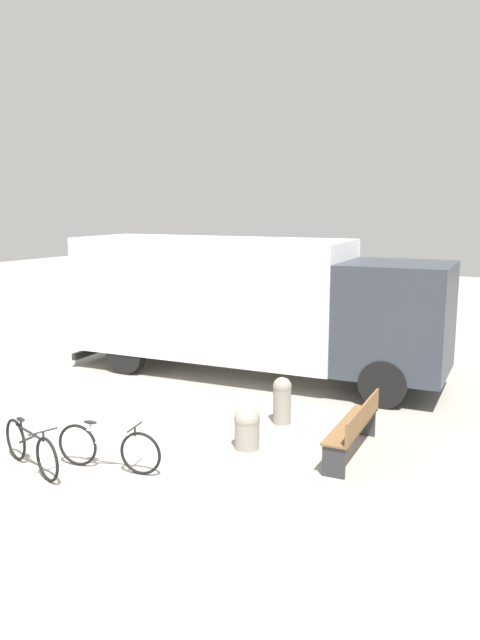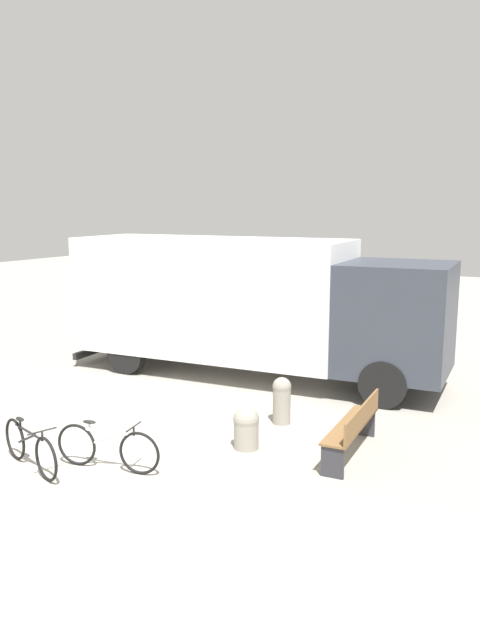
{
  "view_description": "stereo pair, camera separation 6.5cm",
  "coord_description": "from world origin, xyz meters",
  "px_view_note": "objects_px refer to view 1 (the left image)",
  "views": [
    {
      "loc": [
        6.04,
        -6.25,
        3.88
      ],
      "look_at": [
        0.15,
        4.22,
        1.67
      ],
      "focal_mm": 35.0,
      "sensor_mm": 36.0,
      "label": 1
    },
    {
      "loc": [
        6.1,
        -6.22,
        3.88
      ],
      "look_at": [
        0.15,
        4.22,
        1.67
      ],
      "focal_mm": 35.0,
      "sensor_mm": 36.0,
      "label": 2
    }
  ],
  "objects_px": {
    "bicycle_middle": "(30,447)",
    "bollard_near_bench": "(247,427)",
    "delivery_truck": "(248,301)",
    "bicycle_far": "(108,448)",
    "park_bench": "(356,426)",
    "bollard_far_bench": "(282,398)"
  },
  "relations": [
    {
      "from": "bicycle_far",
      "to": "bicycle_middle",
      "type": "bearing_deg",
      "value": -162.14
    },
    {
      "from": "delivery_truck",
      "to": "bollard_far_bench",
      "type": "xyz_separation_m",
      "value": [
        2.08,
        -2.54,
        -1.27
      ]
    },
    {
      "from": "delivery_truck",
      "to": "bollard_near_bench",
      "type": "height_order",
      "value": "delivery_truck"
    },
    {
      "from": "bollard_near_bench",
      "to": "bollard_far_bench",
      "type": "xyz_separation_m",
      "value": [
        -0.02,
        1.35,
        0.1
      ]
    },
    {
      "from": "bicycle_middle",
      "to": "bollard_near_bench",
      "type": "xyz_separation_m",
      "value": [
        2.39,
        2.32,
        0.01
      ]
    },
    {
      "from": "bicycle_middle",
      "to": "delivery_truck",
      "type": "bearing_deg",
      "value": 104.63
    },
    {
      "from": "delivery_truck",
      "to": "bollard_near_bench",
      "type": "bearing_deg",
      "value": -66.41
    },
    {
      "from": "delivery_truck",
      "to": "bollard_near_bench",
      "type": "distance_m",
      "value": 4.63
    },
    {
      "from": "park_bench",
      "to": "bicycle_middle",
      "type": "relative_size",
      "value": 1.21
    },
    {
      "from": "bollard_far_bench",
      "to": "bollard_near_bench",
      "type": "bearing_deg",
      "value": -89.16
    },
    {
      "from": "bicycle_far",
      "to": "park_bench",
      "type": "bearing_deg",
      "value": 26.35
    },
    {
      "from": "bicycle_far",
      "to": "bollard_far_bench",
      "type": "distance_m",
      "value": 3.4
    },
    {
      "from": "delivery_truck",
      "to": "bicycle_far",
      "type": "bearing_deg",
      "value": -87.58
    },
    {
      "from": "delivery_truck",
      "to": "bicycle_middle",
      "type": "distance_m",
      "value": 6.37
    },
    {
      "from": "delivery_truck",
      "to": "park_bench",
      "type": "relative_size",
      "value": 4.41
    },
    {
      "from": "delivery_truck",
      "to": "bollard_far_bench",
      "type": "height_order",
      "value": "delivery_truck"
    },
    {
      "from": "park_bench",
      "to": "bollard_near_bench",
      "type": "xyz_separation_m",
      "value": [
        -1.62,
        -0.58,
        -0.13
      ]
    },
    {
      "from": "delivery_truck",
      "to": "bicycle_far",
      "type": "distance_m",
      "value": 5.85
    },
    {
      "from": "park_bench",
      "to": "bollard_near_bench",
      "type": "relative_size",
      "value": 2.83
    },
    {
      "from": "delivery_truck",
      "to": "bicycle_middle",
      "type": "height_order",
      "value": "delivery_truck"
    },
    {
      "from": "bicycle_far",
      "to": "bollard_far_bench",
      "type": "relative_size",
      "value": 1.96
    },
    {
      "from": "bicycle_middle",
      "to": "bollard_far_bench",
      "type": "height_order",
      "value": "bollard_far_bench"
    }
  ]
}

